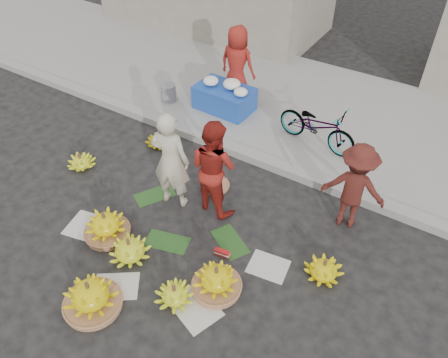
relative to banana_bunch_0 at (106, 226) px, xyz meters
The scene contains 22 objects.
ground 1.13m from the banana_bunch_0, 30.44° to the left, with size 80.00×80.00×0.00m, color black.
curb 2.92m from the banana_bunch_0, 70.92° to the left, with size 40.00×0.25×0.15m, color gray.
sidewalk 4.96m from the banana_bunch_0, 78.89° to the left, with size 40.00×4.00×0.12m, color gray.
newspaper_scatter 1.00m from the banana_bunch_0, 14.05° to the right, with size 3.20×1.80×0.00m, color silver, non-canonical shape.
banana_leaves 1.16m from the banana_bunch_0, 41.68° to the left, with size 2.00×1.00×0.00m, color #1B4316, non-canonical shape.
banana_bunch_0 is the anchor object (origin of this frame).
banana_bunch_1 0.60m from the banana_bunch_0, 13.28° to the right, with size 0.77×0.77×0.37m.
banana_bunch_2 1.24m from the banana_bunch_0, 55.14° to the right, with size 0.82×0.82×0.50m.
banana_bunch_3 1.61m from the banana_bunch_0, 13.61° to the right, with size 0.54×0.54×0.31m.
banana_bunch_4 1.93m from the banana_bunch_0, ahead, with size 0.67×0.67×0.46m.
banana_bunch_5 3.23m from the banana_bunch_0, 18.43° to the left, with size 0.63×0.63×0.34m.
banana_bunch_6 1.79m from the banana_bunch_0, 148.16° to the left, with size 0.46×0.46×0.30m.
banana_bunch_7 2.32m from the banana_bunch_0, 109.37° to the left, with size 0.44×0.44×0.26m.
basket_spare 1.95m from the banana_bunch_0, 65.73° to the left, with size 0.47×0.47×0.05m, color #96603E.
incense_stack 1.79m from the banana_bunch_0, 19.10° to the left, with size 0.23×0.07×0.10m, color #AC1213.
vendor_cream 1.37m from the banana_bunch_0, 70.09° to the left, with size 0.62×0.40×1.69m, color beige.
vendor_red 1.84m from the banana_bunch_0, 53.57° to the left, with size 0.79×0.62×1.63m, color #A42419.
man_striped 3.72m from the banana_bunch_0, 36.23° to the left, with size 0.95×0.55×1.47m, color maroon.
flower_table 3.83m from the banana_bunch_0, 94.25° to the left, with size 1.20×0.78×0.68m.
grey_bucket 3.76m from the banana_bunch_0, 112.95° to the left, with size 0.32×0.32×0.36m, color slate.
flower_vendor 4.39m from the banana_bunch_0, 93.93° to the left, with size 0.77×0.50×1.58m, color #A42419.
bicycle 4.09m from the banana_bunch_0, 63.80° to the left, with size 1.56×0.54×0.82m, color gray.
Camera 1 is at (2.90, -3.38, 5.03)m, focal length 35.00 mm.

